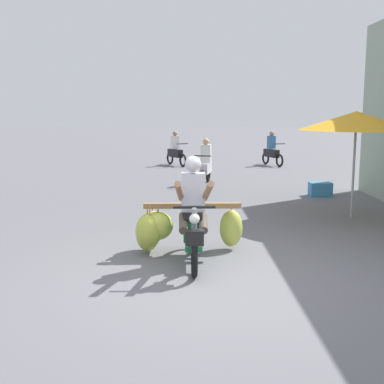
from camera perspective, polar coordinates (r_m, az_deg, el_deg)
The scene contains 7 objects.
ground_plane at distance 6.55m, azimuth 3.00°, elevation -10.33°, with size 120.00×120.00×0.00m, color slate.
motorbike_main_loaded at distance 7.46m, azimuth -1.62°, elevation -3.80°, with size 1.76×1.80×1.58m.
motorbike_distant_ahead_left at distance 20.33m, azimuth 9.31°, elevation 4.69°, with size 0.74×1.54×1.40m.
motorbike_distant_ahead_right at distance 14.84m, azimuth 1.61°, elevation 3.08°, with size 0.59×1.60×1.40m.
motorbike_distant_far_ahead at distance 20.09m, azimuth -1.95°, elevation 4.75°, with size 0.91×1.45×1.40m.
market_umbrella_near_shop at distance 10.56m, azimuth 18.66°, elevation 7.91°, with size 2.30×2.30×2.21m.
produce_crate at distance 13.26m, azimuth 14.77°, elevation 0.32°, with size 0.56×0.40×0.36m, color teal.
Camera 1 is at (-0.44, -6.14, 2.21)m, focal length 45.60 mm.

